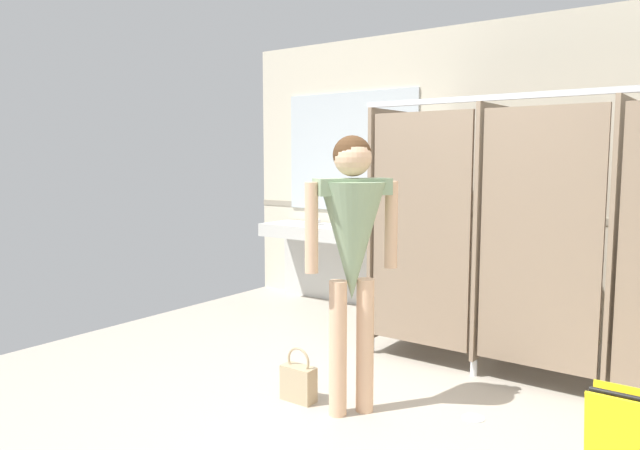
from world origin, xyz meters
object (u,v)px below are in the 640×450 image
object	(u,v)px
handbag	(298,382)
soap_dispenser	(348,217)
wet_floor_sign	(620,450)
person_standing	(352,239)
paper_cup	(309,221)

from	to	relation	value
handbag	soap_dispenser	distance (m)	2.77
wet_floor_sign	handbag	bearing A→B (deg)	176.81
person_standing	paper_cup	world-z (taller)	person_standing
person_standing	soap_dispenser	world-z (taller)	person_standing
soap_dispenser	paper_cup	world-z (taller)	soap_dispenser
handbag	soap_dispenser	world-z (taller)	soap_dispenser
soap_dispenser	paper_cup	xyz separation A→B (m)	(-0.30, -0.29, -0.04)
handbag	wet_floor_sign	size ratio (longest dim) A/B	0.65
handbag	wet_floor_sign	xyz separation A→B (m)	(1.92, -0.11, 0.16)
person_standing	wet_floor_sign	xyz separation A→B (m)	(1.54, -0.16, -0.81)
wet_floor_sign	person_standing	bearing A→B (deg)	174.18
person_standing	handbag	xyz separation A→B (m)	(-0.38, -0.05, -0.97)
person_standing	handbag	distance (m)	1.04
handbag	paper_cup	bearing A→B (deg)	125.89
person_standing	paper_cup	xyz separation A→B (m)	(-1.88, 2.02, -0.18)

